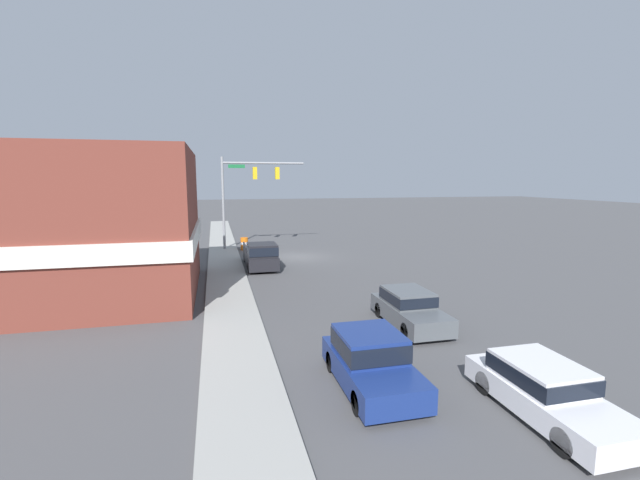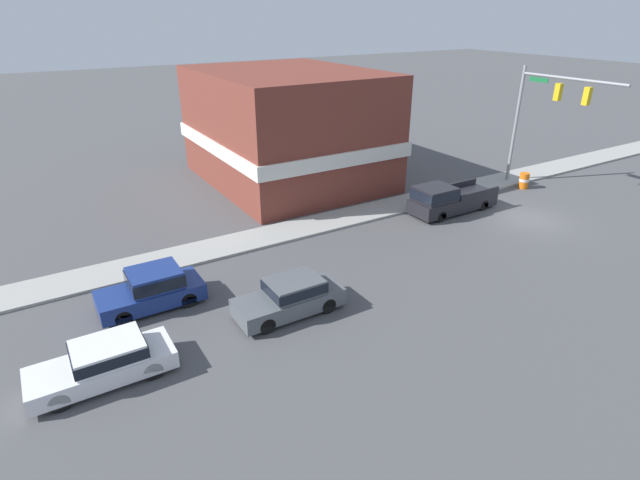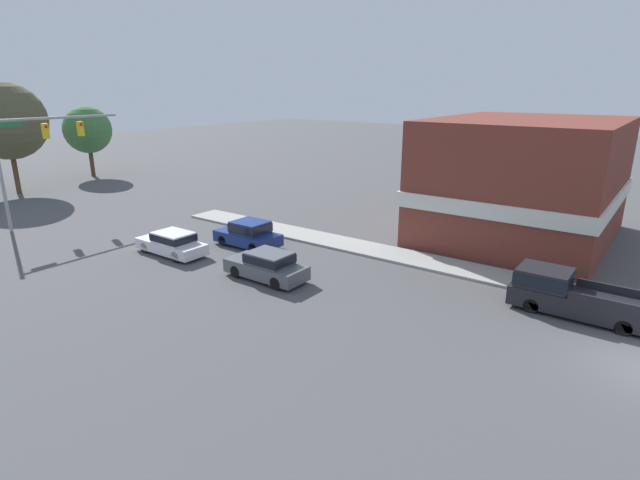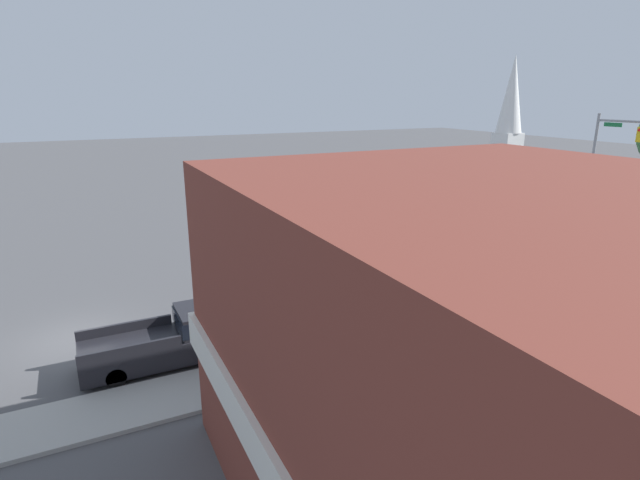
{
  "view_description": "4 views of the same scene",
  "coord_description": "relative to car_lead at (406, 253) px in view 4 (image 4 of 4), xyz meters",
  "views": [
    {
      "loc": [
        6.29,
        32.72,
        6.11
      ],
      "look_at": [
        0.7,
        10.06,
        2.78
      ],
      "focal_mm": 24.0,
      "sensor_mm": 36.0,
      "label": 1
    },
    {
      "loc": [
        -16.98,
        24.79,
        11.38
      ],
      "look_at": [
        0.43,
        14.2,
        1.89
      ],
      "focal_mm": 28.0,
      "sensor_mm": 36.0,
      "label": 2
    },
    {
      "loc": [
        -19.34,
        0.29,
        9.61
      ],
      "look_at": [
        -0.96,
        13.79,
        2.53
      ],
      "focal_mm": 28.0,
      "sensor_mm": 36.0,
      "label": 3
    },
    {
      "loc": [
        20.11,
        0.8,
        9.22
      ],
      "look_at": [
        0.54,
        10.41,
        2.88
      ],
      "focal_mm": 28.0,
      "sensor_mm": 36.0,
      "label": 4
    }
  ],
  "objects": [
    {
      "name": "far_signal_assembly",
      "position": [
        -1.21,
        20.08,
        5.04
      ],
      "size": [
        8.94,
        0.49,
        7.93
      ],
      "color": "gray",
      "rests_on": "ground"
    },
    {
      "name": "pickup_truck_parked",
      "position": [
        4.81,
        -13.29,
        0.13
      ],
      "size": [
        1.98,
        5.72,
        1.84
      ],
      "color": "black",
      "rests_on": "ground"
    },
    {
      "name": "church_steeple",
      "position": [
        -13.92,
        21.43,
        5.96
      ],
      "size": [
        2.37,
        2.37,
        12.87
      ],
      "color": "white",
      "rests_on": "ground"
    },
    {
      "name": "car_second_ahead",
      "position": [
        -0.36,
        7.23,
        -0.05
      ],
      "size": [
        1.81,
        4.63,
        1.39
      ],
      "color": "black",
      "rests_on": "ground"
    },
    {
      "name": "corner_brick_building",
      "position": [
        15.69,
        -8.19,
        2.96
      ],
      "size": [
        13.88,
        11.01,
        7.65
      ],
      "color": "brown",
      "rests_on": "ground"
    },
    {
      "name": "car_oncoming",
      "position": [
        3.46,
        4.67,
        0.06
      ],
      "size": [
        1.94,
        4.23,
        1.63
      ],
      "rotation": [
        0.0,
        0.0,
        3.14
      ],
      "color": "black",
      "rests_on": "ground"
    },
    {
      "name": "car_lead",
      "position": [
        0.0,
        0.0,
        0.0
      ],
      "size": [
        1.81,
        4.45,
        1.49
      ],
      "color": "black",
      "rests_on": "ground"
    },
    {
      "name": "ground_plane",
      "position": [
        1.5,
        -16.76,
        -0.78
      ],
      "size": [
        200.0,
        200.0,
        0.0
      ],
      "primitive_type": "plane",
      "color": "#4C4C4F"
    },
    {
      "name": "sidewalk_curb",
      "position": [
        7.2,
        -16.76,
        -0.71
      ],
      "size": [
        2.4,
        60.0,
        0.14
      ],
      "color": "#9E9E99",
      "rests_on": "ground"
    }
  ]
}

